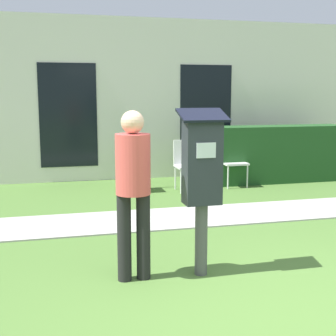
{
  "coord_description": "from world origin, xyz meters",
  "views": [
    {
      "loc": [
        -1.74,
        -3.14,
        1.73
      ],
      "look_at": [
        -0.7,
        0.97,
        1.05
      ],
      "focal_mm": 50.0,
      "sensor_mm": 36.0,
      "label": 1
    }
  ],
  "objects_px": {
    "parking_meter": "(202,170)",
    "outdoor_chair_middle": "(187,161)",
    "person_standing": "(133,182)",
    "outdoor_chair_right": "(232,158)",
    "outdoor_chair_left": "(133,161)"
  },
  "relations": [
    {
      "from": "person_standing",
      "to": "outdoor_chair_middle",
      "type": "bearing_deg",
      "value": 68.89
    },
    {
      "from": "person_standing",
      "to": "outdoor_chair_right",
      "type": "bearing_deg",
      "value": 59.31
    },
    {
      "from": "parking_meter",
      "to": "outdoor_chair_middle",
      "type": "distance_m",
      "value": 4.01
    },
    {
      "from": "parking_meter",
      "to": "outdoor_chair_right",
      "type": "distance_m",
      "value": 4.5
    },
    {
      "from": "person_standing",
      "to": "parking_meter",
      "type": "bearing_deg",
      "value": -0.94
    },
    {
      "from": "person_standing",
      "to": "outdoor_chair_right",
      "type": "xyz_separation_m",
      "value": [
        2.58,
        4.0,
        -0.4
      ]
    },
    {
      "from": "person_standing",
      "to": "outdoor_chair_middle",
      "type": "height_order",
      "value": "person_standing"
    },
    {
      "from": "person_standing",
      "to": "outdoor_chair_middle",
      "type": "relative_size",
      "value": 1.76
    },
    {
      "from": "person_standing",
      "to": "outdoor_chair_right",
      "type": "distance_m",
      "value": 4.78
    },
    {
      "from": "parking_meter",
      "to": "outdoor_chair_left",
      "type": "xyz_separation_m",
      "value": [
        0.05,
        4.05,
        -0.49
      ]
    },
    {
      "from": "parking_meter",
      "to": "outdoor_chair_right",
      "type": "bearing_deg",
      "value": 64.45
    },
    {
      "from": "parking_meter",
      "to": "person_standing",
      "type": "xyz_separation_m",
      "value": [
        -0.65,
        0.03,
        -0.09
      ]
    },
    {
      "from": "parking_meter",
      "to": "outdoor_chair_left",
      "type": "bearing_deg",
      "value": 89.32
    },
    {
      "from": "outdoor_chair_left",
      "to": "outdoor_chair_right",
      "type": "bearing_deg",
      "value": -3.08
    },
    {
      "from": "outdoor_chair_left",
      "to": "outdoor_chair_middle",
      "type": "height_order",
      "value": "same"
    }
  ]
}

